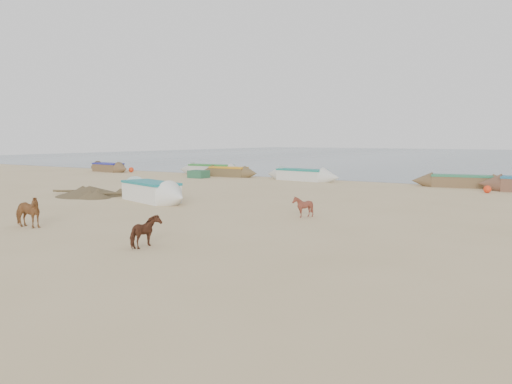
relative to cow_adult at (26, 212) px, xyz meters
The scene contains 9 objects.
ground 6.05m from the cow_adult, 24.30° to the left, with size 140.00×140.00×0.00m, color tan.
sea 84.66m from the cow_adult, 86.28° to the left, with size 160.00×160.00×0.00m, color slate.
cow_adult is the anchor object (origin of this frame).
calf_front 10.24m from the cow_adult, 45.38° to the left, with size 0.71×0.79×0.87m, color brown.
calf_right 5.89m from the cow_adult, ahead, with size 0.90×0.77×0.91m, color #522B1A.
near_canoe 8.01m from the cow_adult, 101.85° to the left, with size 6.13×1.46×0.99m, color silver, non-canonical shape.
debris_pile 10.01m from the cow_adult, 128.61° to the left, with size 3.63×3.63×0.53m, color brown.
waterline_canoes 23.66m from the cow_adult, 78.59° to the left, with size 60.26×3.92×0.91m.
beach_clutter 24.09m from the cow_adult, 66.51° to the left, with size 46.07×4.83×0.64m.
Camera 1 is at (10.69, -12.82, 3.15)m, focal length 35.00 mm.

